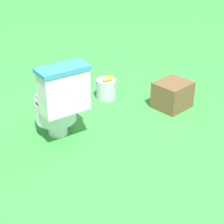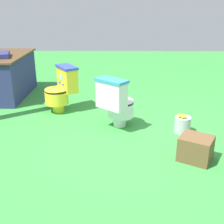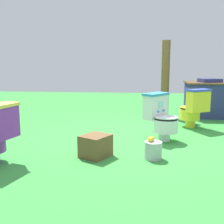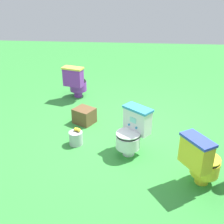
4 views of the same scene
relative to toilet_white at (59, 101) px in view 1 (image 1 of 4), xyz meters
The scene contains 4 objects.
ground 0.67m from the toilet_white, behind, with size 14.00×14.00×0.00m, color green.
toilet_white is the anchor object (origin of this frame).
small_crate 1.27m from the toilet_white, 134.96° to the right, with size 0.31×0.35×0.28m, color brown.
lemon_bucket 0.94m from the toilet_white, 99.97° to the right, with size 0.22×0.22×0.28m.
Camera 1 is at (-0.75, 2.86, 1.88)m, focal length 61.82 mm.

